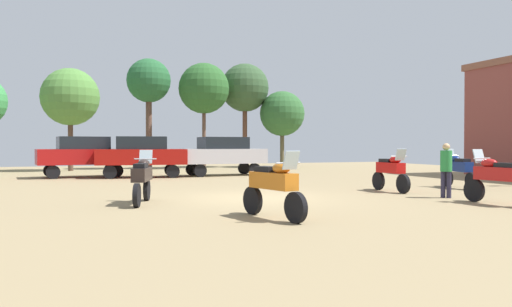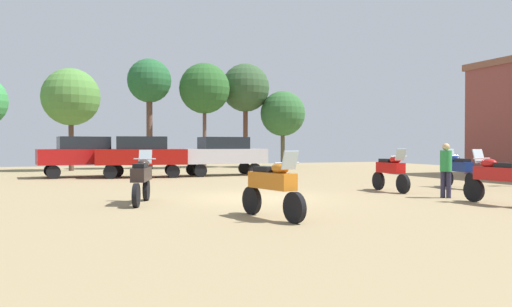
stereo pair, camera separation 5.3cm
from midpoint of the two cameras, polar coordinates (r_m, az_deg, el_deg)
name	(u,v)px [view 2 (the right image)]	position (r m, az deg, el deg)	size (l,w,h in m)	color
ground_plane	(254,198)	(15.23, -0.11, -5.08)	(44.00, 52.00, 0.02)	#917D58
motorcycle_3	(497,177)	(14.92, 25.78, -2.46)	(0.62, 2.24, 1.48)	black
motorcycle_4	(391,171)	(17.79, 15.11, -1.88)	(0.62, 2.09, 1.47)	black
motorcycle_5	(273,185)	(10.90, 2.03, -3.61)	(0.76, 2.22, 1.48)	black
motorcycle_7	(459,169)	(20.01, 22.06, -1.63)	(0.68, 2.11, 1.45)	black
motorcycle_9	(142,177)	(13.99, -12.73, -2.65)	(0.85, 2.17, 1.46)	black
car_1	(84,154)	(26.22, -18.89, 0.00)	(4.48, 2.29, 2.00)	black
car_2	(142,154)	(25.19, -12.75, -0.01)	(4.48, 2.29, 2.00)	black
car_3	(223,153)	(26.16, -3.66, 0.05)	(4.38, 2.00, 2.00)	black
person_2	(446,166)	(16.17, 20.81, -1.35)	(0.47, 0.47, 1.65)	#2B2840
tree_1	(245,88)	(36.14, -1.16, 7.40)	(3.42, 3.42, 7.38)	brown
tree_3	(149,82)	(34.27, -11.96, 7.91)	(2.89, 2.89, 7.29)	brown
tree_4	(71,97)	(32.93, -20.20, 6.00)	(3.50, 3.50, 6.28)	brown
tree_7	(283,114)	(36.08, 3.09, 4.51)	(3.21, 3.21, 5.44)	brown
tree_8	(204,89)	(34.33, -5.82, 7.32)	(3.41, 3.41, 7.11)	brown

